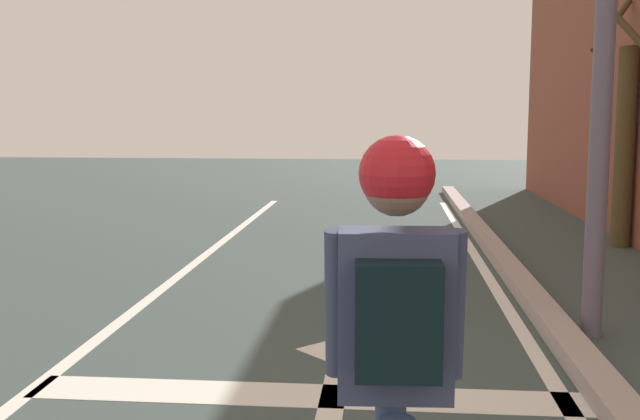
{
  "coord_description": "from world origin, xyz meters",
  "views": [
    {
      "loc": [
        1.6,
        1.03,
        1.78
      ],
      "look_at": [
        1.11,
        6.41,
        1.08
      ],
      "focal_mm": 42.05,
      "sensor_mm": 36.0,
      "label": 1
    }
  ],
  "objects": [
    {
      "name": "lane_line_center",
      "position": [
        -0.67,
        6.0,
        0.0
      ],
      "size": [
        0.12,
        20.0,
        0.01
      ],
      "primitive_type": "cube",
      "color": "silver",
      "rests_on": "ground"
    },
    {
      "name": "lane_line_curbside",
      "position": [
        2.71,
        6.0,
        0.0
      ],
      "size": [
        0.12,
        20.0,
        0.01
      ],
      "primitive_type": "cube",
      "color": "silver",
      "rests_on": "ground"
    },
    {
      "name": "stop_bar",
      "position": [
        1.1,
        5.56,
        0.0
      ],
      "size": [
        3.54,
        0.4,
        0.01
      ],
      "primitive_type": "cube",
      "color": "silver",
      "rests_on": "ground"
    },
    {
      "name": "lane_arrow_stem",
      "position": [
        1.27,
        5.68,
        0.0
      ],
      "size": [
        0.16,
        1.4,
        0.01
      ],
      "primitive_type": "cube",
      "color": "silver",
      "rests_on": "ground"
    },
    {
      "name": "lane_arrow_head",
      "position": [
        1.27,
        6.53,
        0.0
      ],
      "size": [
        0.71,
        0.71,
        0.01
      ],
      "primitive_type": "cube",
      "rotation": [
        0.0,
        0.0,
        0.79
      ],
      "color": "silver",
      "rests_on": "ground"
    },
    {
      "name": "curb_strip",
      "position": [
        2.96,
        6.0,
        0.07
      ],
      "size": [
        0.24,
        24.0,
        0.14
      ],
      "primitive_type": "cube",
      "color": "#A2938F",
      "rests_on": "ground"
    },
    {
      "name": "skater",
      "position": [
        1.63,
        3.36,
        1.11
      ],
      "size": [
        0.45,
        0.61,
        1.63
      ],
      "color": "#354970",
      "rests_on": "skateboard"
    },
    {
      "name": "roadside_tree",
      "position": [
        4.72,
        11.26,
        1.52
      ],
      "size": [
        0.94,
        0.96,
        3.53
      ],
      "color": "#503F23",
      "rests_on": "ground"
    }
  ]
}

